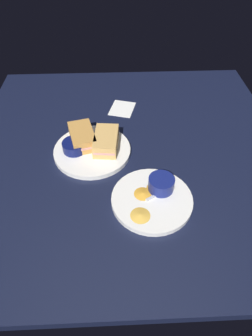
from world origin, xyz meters
TOP-DOWN VIEW (x-y plane):
  - ground_plane at (0.00, 0.00)cm, footprint 110.00×110.00cm
  - plate_sandwich_main at (1.82, -12.42)cm, footprint 25.86×25.86cm
  - sandwich_half_near at (0.77, -7.62)cm, footprint 13.89×8.86cm
  - sandwich_half_far at (-1.82, -15.72)cm, footprint 14.58×10.58cm
  - ramekin_dark_sauce at (2.15, -18.23)cm, footprint 7.71×7.71cm
  - spoon_by_dark_ramekin at (0.14, -12.67)cm, footprint 4.76×9.77cm
  - plate_chips_companion at (23.65, 5.49)cm, footprint 23.32×23.32cm
  - ramekin_light_gravy at (20.15, 8.41)cm, footprint 7.58×7.58cm
  - spoon_by_gravy_ramekin at (21.34, 9.86)cm, footprint 5.93×9.41cm
  - plantain_chip_scatter at (24.73, 3.16)cm, footprint 14.93×9.99cm
  - paper_napkin_folded at (-23.88, -1.43)cm, footprint 13.07×11.71cm

SIDE VIEW (x-z plane):
  - ground_plane at x=0.00cm, z-range -3.00..0.00cm
  - paper_napkin_folded at x=-23.88cm, z-range 0.00..0.40cm
  - plate_sandwich_main at x=1.82cm, z-range 0.00..1.60cm
  - plate_chips_companion at x=23.65cm, z-range 0.00..1.60cm
  - plantain_chip_scatter at x=24.73cm, z-range 1.60..2.20cm
  - spoon_by_dark_ramekin at x=0.14cm, z-range 1.56..2.36cm
  - spoon_by_gravy_ramekin at x=21.34cm, z-range 1.56..2.36cm
  - ramekin_dark_sauce at x=2.15cm, z-range 1.74..5.08cm
  - ramekin_light_gravy at x=20.15cm, z-range 1.75..5.79cm
  - sandwich_half_near at x=0.77cm, z-range 1.60..6.40cm
  - sandwich_half_far at x=-1.82cm, z-range 1.60..6.40cm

